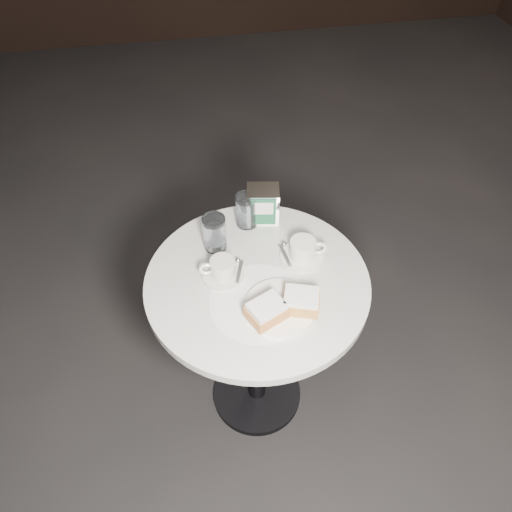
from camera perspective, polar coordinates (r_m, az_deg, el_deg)
The scene contains 9 objects.
ground at distance 2.17m, azimuth 0.10°, elevation -15.53°, with size 7.00×7.00×0.00m, color black.
cafe_table at distance 1.70m, azimuth 0.12°, elevation -7.00°, with size 0.70×0.70×0.74m.
sugar_spill at distance 1.49m, azimuth 0.40°, elevation -5.25°, with size 0.30×0.30×0.00m, color white.
beignet_plate at distance 1.45m, azimuth 3.02°, elevation -5.77°, with size 0.24×0.23×0.07m.
coffee_cup_left at distance 1.54m, azimuth -3.86°, elevation -1.55°, with size 0.14×0.14×0.07m.
coffee_cup_right at distance 1.59m, azimuth 5.38°, elevation 0.59°, with size 0.16×0.16×0.07m.
water_glass_left at distance 1.61m, azimuth -4.76°, elevation 2.61°, with size 0.09×0.09×0.12m.
water_glass_right at distance 1.68m, azimuth -1.08°, elevation 5.20°, with size 0.08×0.08×0.12m.
napkin_dispenser at distance 1.70m, azimuth 0.79°, elevation 5.93°, with size 0.12×0.11×0.13m.
Camera 1 is at (-0.19, -0.98, 1.92)m, focal length 35.00 mm.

